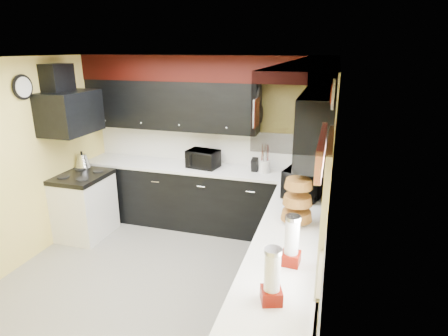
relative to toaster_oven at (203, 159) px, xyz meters
name	(u,v)px	position (x,y,z in m)	size (l,w,h in m)	color
ground	(160,280)	(-0.03, -1.49, -1.07)	(3.60, 3.60, 0.00)	gray
wall_back	(208,141)	(-0.03, 0.31, 0.18)	(3.60, 0.06, 2.50)	#E0C666
wall_right	(328,198)	(1.77, -1.49, 0.18)	(0.06, 3.60, 2.50)	#E0C666
wall_left	(17,166)	(-1.83, -1.49, 0.18)	(0.06, 3.60, 2.50)	#E0C666
ceiling	(146,58)	(-0.03, -1.49, 1.43)	(3.60, 3.60, 0.06)	white
cab_back	(202,198)	(-0.03, 0.01, -0.62)	(3.60, 0.60, 0.90)	black
cab_right	(287,284)	(1.47, -1.79, -0.62)	(0.60, 3.00, 0.90)	black
counter_back	(201,168)	(-0.03, 0.01, -0.15)	(3.62, 0.64, 0.04)	white
counter_right	(290,240)	(1.47, -1.79, -0.15)	(0.64, 3.02, 0.04)	white
splash_back	(208,145)	(-0.03, 0.30, 0.12)	(3.60, 0.02, 0.50)	white
splash_right	(326,204)	(1.76, -1.49, 0.12)	(0.02, 3.60, 0.50)	white
upper_back	(171,105)	(-0.53, 0.14, 0.73)	(2.60, 0.35, 0.70)	black
upper_right	(318,122)	(1.59, -0.59, 0.73)	(0.35, 1.80, 0.70)	black
soffit_back	(202,68)	(-0.03, 0.13, 1.26)	(3.60, 0.36, 0.35)	black
soffit_right	(315,82)	(1.59, -1.67, 1.26)	(0.36, 3.24, 0.35)	black
stove	(85,207)	(-1.53, -0.74, -0.64)	(0.60, 0.75, 0.86)	white
cooktop	(81,177)	(-1.53, -0.74, -0.18)	(0.62, 0.77, 0.06)	black
hood	(70,113)	(-1.58, -0.74, 0.71)	(0.50, 0.78, 0.55)	black
hood_duct	(58,80)	(-1.71, -0.74, 1.13)	(0.24, 0.40, 0.40)	black
window	(325,206)	(1.75, -2.39, 0.48)	(0.03, 0.86, 0.96)	white
valance	(322,149)	(1.70, -2.39, 0.88)	(0.04, 0.88, 0.20)	red
pan_top	(259,95)	(0.79, 0.06, 0.93)	(0.03, 0.22, 0.40)	black
pan_mid	(257,115)	(0.79, -0.07, 0.68)	(0.03, 0.28, 0.46)	black
pan_low	(261,114)	(0.79, 0.19, 0.65)	(0.03, 0.24, 0.42)	black
cut_board	(256,113)	(0.80, -0.19, 0.73)	(0.03, 0.26, 0.35)	white
baskets	(297,200)	(1.49, -1.44, 0.11)	(0.27, 0.27, 0.50)	brown
clock	(23,87)	(-1.80, -1.24, 1.08)	(0.03, 0.30, 0.30)	black
deco_plate	(333,94)	(1.74, -1.84, 1.18)	(0.03, 0.24, 0.24)	white
toaster_oven	(203,159)	(0.00, 0.00, 0.00)	(0.44, 0.36, 0.25)	black
microwave	(306,181)	(1.51, -0.64, 0.04)	(0.60, 0.41, 0.33)	black
utensil_crock	(265,166)	(0.90, 0.02, -0.04)	(0.16, 0.16, 0.17)	silver
knife_block	(255,165)	(0.76, 0.02, -0.03)	(0.09, 0.12, 0.19)	black
kettle	(82,161)	(-1.71, -0.45, -0.05)	(0.22, 0.22, 0.20)	#A9AAAE
dispenser_a	(292,242)	(1.53, -2.21, 0.07)	(0.14, 0.14, 0.39)	maroon
dispenser_b	(272,278)	(1.46, -2.72, 0.06)	(0.14, 0.14, 0.38)	maroon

